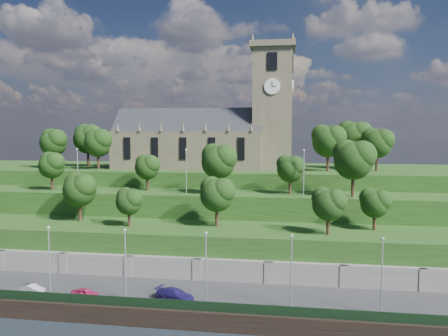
% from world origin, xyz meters
% --- Properties ---
extents(ground, '(320.00, 320.00, 0.00)m').
position_xyz_m(ground, '(0.00, 0.00, 0.00)').
color(ground, black).
rests_on(ground, ground).
extents(promenade, '(160.00, 12.00, 2.00)m').
position_xyz_m(promenade, '(0.00, 6.00, 1.00)').
color(promenade, '#2D2D30').
rests_on(promenade, ground).
extents(quay_wall, '(160.00, 0.50, 2.20)m').
position_xyz_m(quay_wall, '(0.00, -0.05, 1.10)').
color(quay_wall, black).
rests_on(quay_wall, ground).
extents(fence, '(160.00, 0.10, 1.20)m').
position_xyz_m(fence, '(0.00, 0.60, 2.60)').
color(fence, black).
rests_on(fence, promenade).
extents(retaining_wall, '(160.00, 2.10, 5.00)m').
position_xyz_m(retaining_wall, '(0.00, 11.97, 2.50)').
color(retaining_wall, slate).
rests_on(retaining_wall, ground).
extents(embankment_lower, '(160.00, 12.00, 8.00)m').
position_xyz_m(embankment_lower, '(0.00, 18.00, 4.00)').
color(embankment_lower, '#1F4316').
rests_on(embankment_lower, ground).
extents(embankment_upper, '(160.00, 10.00, 12.00)m').
position_xyz_m(embankment_upper, '(0.00, 29.00, 6.00)').
color(embankment_upper, '#1F4316').
rests_on(embankment_upper, ground).
extents(hilltop, '(160.00, 32.00, 15.00)m').
position_xyz_m(hilltop, '(0.00, 50.00, 7.50)').
color(hilltop, '#1F4316').
rests_on(hilltop, ground).
extents(church, '(38.60, 12.35, 27.60)m').
position_xyz_m(church, '(0.79, 45.98, 22.52)').
color(church, brown).
rests_on(church, hilltop).
extents(trees_lower, '(67.23, 8.99, 8.10)m').
position_xyz_m(trees_lower, '(-0.93, 18.28, 12.90)').
color(trees_lower, '#321D13').
rests_on(trees_lower, embankment_lower).
extents(trees_upper, '(60.43, 8.44, 9.53)m').
position_xyz_m(trees_upper, '(8.56, 27.75, 17.66)').
color(trees_upper, '#321D13').
rests_on(trees_upper, embankment_upper).
extents(trees_hilltop, '(75.12, 16.36, 10.32)m').
position_xyz_m(trees_hilltop, '(2.90, 45.00, 21.39)').
color(trees_hilltop, '#321D13').
rests_on(trees_hilltop, hilltop).
extents(lamp_posts_promenade, '(60.36, 0.36, 8.92)m').
position_xyz_m(lamp_posts_promenade, '(-2.00, 2.50, 7.08)').
color(lamp_posts_promenade, '#B2B2B7').
rests_on(lamp_posts_promenade, promenade).
extents(lamp_posts_upper, '(40.36, 0.36, 7.89)m').
position_xyz_m(lamp_posts_upper, '(-0.00, 26.00, 16.55)').
color(lamp_posts_upper, '#B2B2B7').
rests_on(lamp_posts_upper, embankment_upper).
extents(car_left, '(3.51, 1.63, 1.17)m').
position_xyz_m(car_left, '(-7.41, 2.62, 2.58)').
color(car_left, '#AE1D4F').
rests_on(car_left, promenade).
extents(car_middle, '(3.59, 1.65, 1.14)m').
position_xyz_m(car_middle, '(-14.76, 2.93, 2.57)').
color(car_middle, '#9B9A9F').
rests_on(car_middle, promenade).
extents(car_right, '(5.35, 3.52, 1.44)m').
position_xyz_m(car_right, '(3.96, 3.39, 2.72)').
color(car_right, navy).
rests_on(car_right, promenade).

